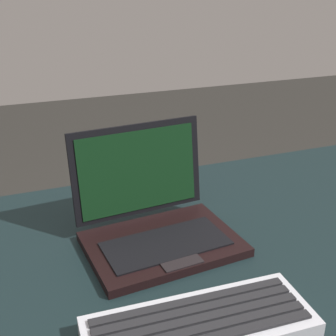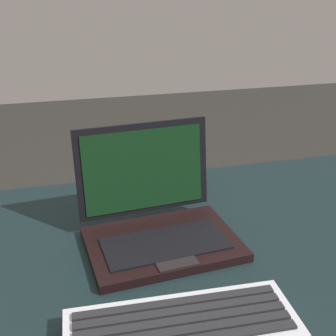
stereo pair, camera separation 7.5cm
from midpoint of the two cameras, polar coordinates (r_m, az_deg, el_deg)
The scene contains 3 objects.
desk at distance 0.81m, azimuth -2.35°, elevation -16.99°, with size 1.59×0.80×0.73m.
laptop_front at distance 0.83m, azimuth -4.18°, elevation -6.80°, with size 0.28×0.23×0.20m.
external_keyboard at distance 0.64m, azimuth 0.56°, elevation -19.87°, with size 0.32×0.13×0.04m.
Camera 1 is at (-0.22, -0.57, 1.19)m, focal length 47.81 mm.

